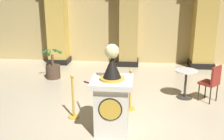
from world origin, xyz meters
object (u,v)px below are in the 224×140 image
object	(u,v)px
pedestal_clock	(112,99)
cafe_table	(186,80)
potted_palm_left	(53,69)
cafe_chair_red	(212,80)
stanchion_far	(73,103)
stanchion_near	(130,96)

from	to	relation	value
pedestal_clock	cafe_table	distance (m)	2.60
potted_palm_left	cafe_chair_red	world-z (taller)	potted_palm_left
pedestal_clock	cafe_table	xyz separation A→B (m)	(1.74, 1.92, -0.21)
stanchion_far	pedestal_clock	bearing A→B (deg)	-28.65
stanchion_near	cafe_chair_red	distance (m)	2.14
stanchion_far	cafe_chair_red	xyz separation A→B (m)	(3.26, 1.22, 0.22)
cafe_table	stanchion_near	bearing A→B (deg)	-148.27
pedestal_clock	cafe_table	bearing A→B (deg)	47.81
pedestal_clock	potted_palm_left	distance (m)	3.89
cafe_table	cafe_chair_red	xyz separation A→B (m)	(0.60, -0.20, 0.09)
cafe_chair_red	stanchion_near	bearing A→B (deg)	-161.59
pedestal_clock	stanchion_near	distance (m)	1.15
pedestal_clock	stanchion_far	distance (m)	1.09
potted_palm_left	stanchion_near	bearing A→B (deg)	-39.72
stanchion_near	cafe_chair_red	bearing A→B (deg)	18.41
pedestal_clock	cafe_chair_red	xyz separation A→B (m)	(2.35, 1.72, -0.12)
stanchion_near	cafe_table	bearing A→B (deg)	31.73
pedestal_clock	cafe_chair_red	bearing A→B (deg)	36.23
pedestal_clock	stanchion_far	bearing A→B (deg)	151.35
pedestal_clock	cafe_chair_red	distance (m)	2.91
cafe_table	cafe_chair_red	distance (m)	0.64
stanchion_near	cafe_table	world-z (taller)	stanchion_near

